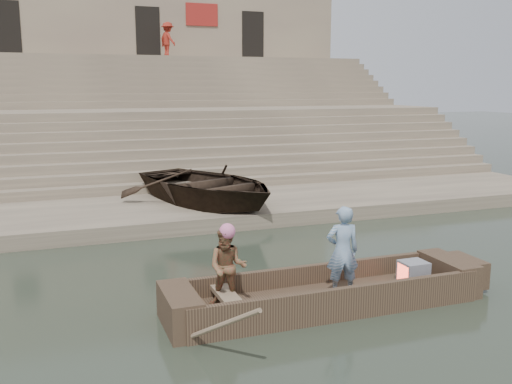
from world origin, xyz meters
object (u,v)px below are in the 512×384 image
rowing_man (228,267)px  pedestrian (168,40)px  beached_rowboat (208,185)px  standing_man (342,251)px  television (413,272)px  main_rowboat (326,301)px

rowing_man → pedestrian: pedestrian is taller
beached_rowboat → pedestrian: size_ratio=2.91×
standing_man → rowing_man: standing_man is taller
pedestrian → rowing_man: bearing=149.6°
television → beached_rowboat: bearing=104.3°
pedestrian → television: bearing=158.6°
standing_man → beached_rowboat: (-0.35, 7.39, -0.05)m
standing_man → pedestrian: (1.62, 22.18, 5.10)m
standing_man → rowing_man: size_ratio=1.18×
standing_man → television: size_ratio=3.38×
main_rowboat → standing_man: 0.93m
rowing_man → standing_man: bearing=19.5°
standing_man → rowing_man: 2.00m
standing_man → pedestrian: bearing=-82.7°
standing_man → television: bearing=-165.3°
standing_man → main_rowboat: bearing=-7.3°
television → rowing_man: bearing=178.5°
television → pedestrian: (0.11, 22.09, 5.68)m
main_rowboat → rowing_man: 1.90m
main_rowboat → television: size_ratio=10.87×
television → beached_rowboat: size_ratio=0.09×
standing_man → television: 1.62m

